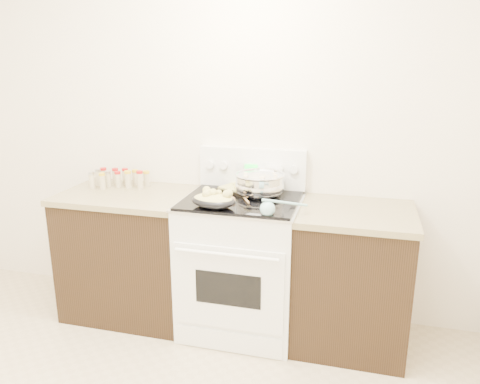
% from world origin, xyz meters
% --- Properties ---
extents(room_shell, '(4.10, 3.60, 2.75)m').
position_xyz_m(room_shell, '(0.00, 0.00, 1.70)').
color(room_shell, white).
rests_on(room_shell, ground).
extents(counter_left, '(0.93, 0.67, 0.92)m').
position_xyz_m(counter_left, '(-0.48, 1.43, 0.46)').
color(counter_left, black).
rests_on(counter_left, ground).
extents(counter_right, '(0.73, 0.67, 0.92)m').
position_xyz_m(counter_right, '(1.08, 1.43, 0.46)').
color(counter_right, black).
rests_on(counter_right, ground).
extents(kitchen_range, '(0.78, 0.73, 1.22)m').
position_xyz_m(kitchen_range, '(0.35, 1.42, 0.49)').
color(kitchen_range, white).
rests_on(kitchen_range, ground).
extents(mixing_bowl, '(0.38, 0.38, 0.20)m').
position_xyz_m(mixing_bowl, '(0.45, 1.51, 1.02)').
color(mixing_bowl, silver).
rests_on(mixing_bowl, kitchen_range).
extents(roasting_pan, '(0.32, 0.25, 0.12)m').
position_xyz_m(roasting_pan, '(0.23, 1.19, 0.99)').
color(roasting_pan, black).
rests_on(roasting_pan, kitchen_range).
extents(baking_sheet, '(0.42, 0.37, 0.06)m').
position_xyz_m(baking_sheet, '(0.34, 1.57, 0.96)').
color(baking_sheet, black).
rests_on(baking_sheet, kitchen_range).
extents(wooden_spoon, '(0.14, 0.24, 0.04)m').
position_xyz_m(wooden_spoon, '(0.33, 1.36, 0.95)').
color(wooden_spoon, tan).
rests_on(wooden_spoon, kitchen_range).
extents(blue_ladle, '(0.27, 0.19, 0.11)m').
position_xyz_m(blue_ladle, '(0.59, 1.15, 0.98)').
color(blue_ladle, '#85BFC7').
rests_on(blue_ladle, kitchen_range).
extents(spice_jars, '(0.40, 0.23, 0.13)m').
position_xyz_m(spice_jars, '(-0.63, 1.56, 0.98)').
color(spice_jars, '#BFB28C').
rests_on(spice_jars, counter_left).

